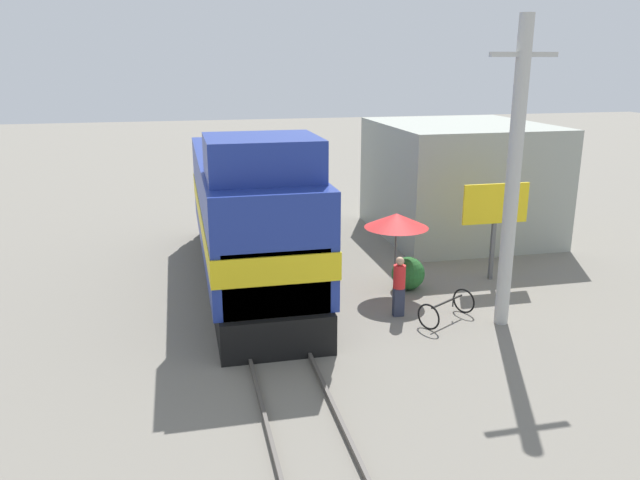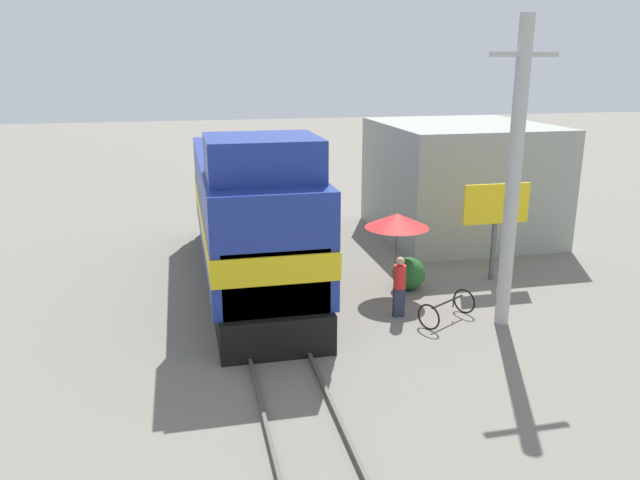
% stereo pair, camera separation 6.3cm
% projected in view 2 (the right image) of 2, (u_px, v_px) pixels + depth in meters
% --- Properties ---
extents(ground_plane, '(120.00, 120.00, 0.00)m').
position_uv_depth(ground_plane, '(261.00, 305.00, 18.34)').
color(ground_plane, slate).
extents(rail_near, '(0.08, 35.87, 0.15)m').
position_uv_depth(rail_near, '(236.00, 305.00, 18.17)').
color(rail_near, '#4C4742').
rests_on(rail_near, ground_plane).
extents(rail_far, '(0.08, 35.87, 0.15)m').
position_uv_depth(rail_far, '(285.00, 301.00, 18.47)').
color(rail_far, '#4C4742').
rests_on(rail_far, ground_plane).
extents(locomotive, '(3.09, 12.03, 5.08)m').
position_uv_depth(locomotive, '(251.00, 218.00, 19.61)').
color(locomotive, black).
rests_on(locomotive, ground_plane).
extents(utility_pole, '(1.80, 0.37, 8.03)m').
position_uv_depth(utility_pole, '(514.00, 176.00, 15.97)').
color(utility_pole, '#B2B2AD').
rests_on(utility_pole, ground_plane).
extents(vendor_umbrella, '(1.95, 1.95, 2.49)m').
position_uv_depth(vendor_umbrella, '(397.00, 221.00, 18.83)').
color(vendor_umbrella, '#4C4C4C').
rests_on(vendor_umbrella, ground_plane).
extents(billboard_sign, '(2.23, 0.12, 3.19)m').
position_uv_depth(billboard_sign, '(496.00, 209.00, 19.86)').
color(billboard_sign, '#595959').
rests_on(billboard_sign, ground_plane).
extents(shrub_cluster, '(1.04, 1.04, 1.04)m').
position_uv_depth(shrub_cluster, '(409.00, 273.00, 19.48)').
color(shrub_cluster, '#236028').
rests_on(shrub_cluster, ground_plane).
extents(person_bystander, '(0.34, 0.34, 1.73)m').
position_uv_depth(person_bystander, '(399.00, 284.00, 17.32)').
color(person_bystander, '#2D3347').
rests_on(person_bystander, ground_plane).
extents(bicycle, '(1.83, 1.49, 0.72)m').
position_uv_depth(bicycle, '(447.00, 308.00, 17.13)').
color(bicycle, black).
rests_on(bicycle, ground_plane).
extents(building_block_distant, '(6.27, 6.82, 4.53)m').
position_uv_depth(building_block_distant, '(459.00, 180.00, 25.33)').
color(building_block_distant, '#999E93').
rests_on(building_block_distant, ground_plane).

